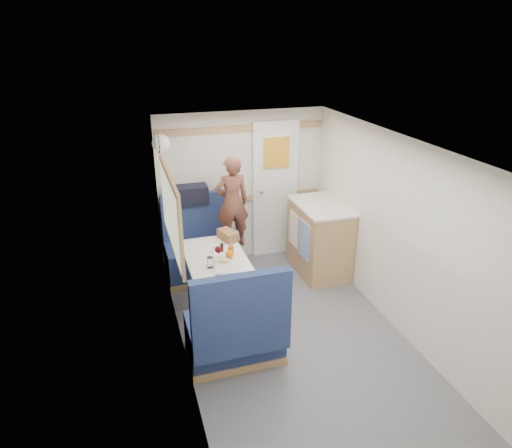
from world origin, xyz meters
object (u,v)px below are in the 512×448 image
object	(u,v)px
bread_loaf	(228,235)
duffel_bag	(188,195)
bench_far	(201,254)
tumbler_left	(210,262)
wine_glass	(218,250)
cheese_block	(224,261)
dome_light	(161,143)
salt_grinder	(213,249)
pepper_grinder	(222,247)
dinette_table	(215,267)
tray	(229,265)
bench_near	(236,335)
beer_glass	(231,251)
person	(232,202)
orange_fruit	(230,254)
galley_counter	(319,238)

from	to	relation	value
bread_loaf	duffel_bag	bearing A→B (deg)	111.16
bench_far	bread_loaf	xyz separation A→B (m)	(0.22, -0.55, 0.47)
tumbler_left	bread_loaf	size ratio (longest dim) A/B	0.43
wine_glass	tumbler_left	bearing A→B (deg)	-136.79
cheese_block	dome_light	bearing A→B (deg)	111.95
wine_glass	salt_grinder	world-z (taller)	wine_glass
pepper_grinder	cheese_block	bearing A→B (deg)	-97.96
dinette_table	wine_glass	world-z (taller)	wine_glass
bench_far	tray	xyz separation A→B (m)	(0.08, -1.16, 0.43)
bench_near	beer_glass	size ratio (longest dim) A/B	10.38
wine_glass	bread_loaf	bearing A→B (deg)	65.89
person	orange_fruit	world-z (taller)	person
dinette_table	tray	world-z (taller)	tray
wine_glass	beer_glass	distance (m)	0.19
dome_light	orange_fruit	bearing A→B (deg)	-62.99
dinette_table	orange_fruit	world-z (taller)	orange_fruit
dome_light	dinette_table	bearing A→B (deg)	-65.35
duffel_bag	orange_fruit	distance (m)	1.32
galley_counter	orange_fruit	world-z (taller)	galley_counter
beer_glass	bench_near	bearing A→B (deg)	-101.35
bench_near	bread_loaf	size ratio (longest dim) A/B	4.10
cheese_block	salt_grinder	bearing A→B (deg)	100.99
duffel_bag	cheese_block	distance (m)	1.39
bread_loaf	bench_far	bearing A→B (deg)	112.18
bench_near	person	xyz separation A→B (m)	(0.37, 1.57, 0.72)
pepper_grinder	bread_loaf	bearing A→B (deg)	63.79
tumbler_left	pepper_grinder	bearing A→B (deg)	58.33
dome_light	pepper_grinder	world-z (taller)	dome_light
bench_far	pepper_grinder	size ratio (longest dim) A/B	11.62
orange_fruit	person	bearing A→B (deg)	73.91
dome_light	salt_grinder	world-z (taller)	dome_light
orange_fruit	cheese_block	world-z (taller)	orange_fruit
tumbler_left	bread_loaf	distance (m)	0.67
bread_loaf	tray	bearing A→B (deg)	-102.67
tray	pepper_grinder	size ratio (longest dim) A/B	4.15
beer_glass	pepper_grinder	size ratio (longest dim) A/B	1.12
person	bread_loaf	world-z (taller)	person
dinette_table	person	xyz separation A→B (m)	(0.37, 0.71, 0.45)
bench_near	duffel_bag	distance (m)	2.11
tray	person	bearing A→B (deg)	73.87
bread_loaf	cheese_block	bearing A→B (deg)	-107.28
dinette_table	dome_light	bearing A→B (deg)	114.65
orange_fruit	wine_glass	xyz separation A→B (m)	(-0.12, 0.00, 0.06)
bench_near	tumbler_left	xyz separation A→B (m)	(-0.10, 0.60, 0.47)
tray	pepper_grinder	world-z (taller)	pepper_grinder
galley_counter	pepper_grinder	size ratio (longest dim) A/B	10.18
galley_counter	cheese_block	xyz separation A→B (m)	(-1.42, -0.79, 0.29)
dinette_table	orange_fruit	distance (m)	0.29
galley_counter	salt_grinder	size ratio (longest dim) A/B	10.99
dinette_table	beer_glass	world-z (taller)	beer_glass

